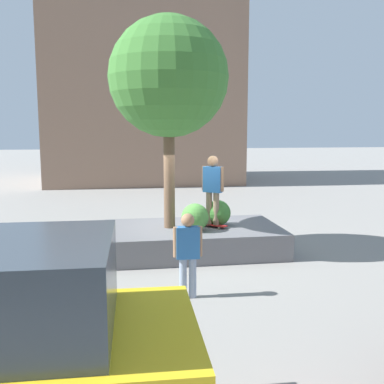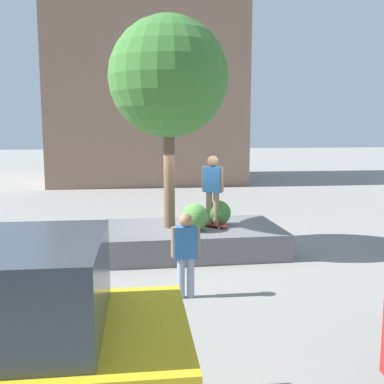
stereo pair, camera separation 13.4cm
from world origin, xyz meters
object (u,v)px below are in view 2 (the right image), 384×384
at_px(planter_ledge, 192,239).
at_px(pedestrian_crossing, 186,249).
at_px(plaza_tree, 169,78).
at_px(skateboarder, 213,185).
at_px(skateboard, 212,225).

bearing_deg(planter_ledge, pedestrian_crossing, 79.55).
height_order(plaza_tree, pedestrian_crossing, plaza_tree).
distance_m(skateboarder, pedestrian_crossing, 3.27).
distance_m(planter_ledge, skateboarder, 1.50).
bearing_deg(pedestrian_crossing, skateboarder, -109.93).
distance_m(skateboard, skateboarder, 1.03).
xyz_separation_m(plaza_tree, pedestrian_crossing, (0.00, 3.14, -3.43)).
distance_m(planter_ledge, pedestrian_crossing, 3.22).
bearing_deg(pedestrian_crossing, plaza_tree, -90.01).
height_order(planter_ledge, plaza_tree, plaza_tree).
relative_size(skateboarder, pedestrian_crossing, 1.09).
distance_m(planter_ledge, skateboard, 0.65).
relative_size(planter_ledge, plaza_tree, 0.86).
relative_size(plaza_tree, pedestrian_crossing, 3.24).
height_order(skateboard, pedestrian_crossing, pedestrian_crossing).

